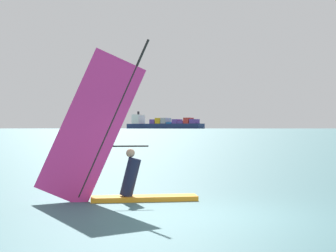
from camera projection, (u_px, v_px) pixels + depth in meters
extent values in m
plane|color=#386066|center=(227.00, 216.00, 9.75)|extent=(4000.00, 4000.00, 0.00)
cube|color=orange|center=(144.00, 198.00, 11.86)|extent=(2.69, 0.85, 0.12)
cylinder|color=black|center=(114.00, 118.00, 11.76)|extent=(1.77, 0.26, 3.94)
cube|color=#D8338C|center=(91.00, 128.00, 11.68)|extent=(2.72, 0.36, 3.95)
cylinder|color=black|center=(121.00, 146.00, 11.78)|extent=(1.35, 0.19, 0.04)
cylinder|color=#191E38|center=(130.00, 177.00, 11.81)|extent=(0.57, 0.38, 1.00)
sphere|color=tan|center=(130.00, 153.00, 11.81)|extent=(0.22, 0.22, 0.22)
cube|color=navy|center=(165.00, 126.00, 859.15)|extent=(140.85, 92.01, 8.87)
cube|color=silver|center=(138.00, 119.00, 884.04)|extent=(24.60, 28.62, 17.08)
cylinder|color=black|center=(138.00, 113.00, 884.08)|extent=(4.00, 4.00, 6.00)
cube|color=#59388C|center=(155.00, 122.00, 868.30)|extent=(20.25, 25.94, 7.80)
cube|color=gold|center=(160.00, 121.00, 863.24)|extent=(20.25, 25.94, 10.40)
cube|color=#99999E|center=(166.00, 121.00, 858.17)|extent=(20.25, 25.94, 10.40)
cube|color=#1E66AD|center=(171.00, 123.00, 853.09)|extent=(20.25, 25.94, 2.60)
cube|color=#59388C|center=(177.00, 121.00, 848.03)|extent=(20.25, 25.94, 7.80)
cube|color=#59388C|center=(183.00, 122.00, 842.96)|extent=(20.25, 25.94, 5.20)
cube|color=red|center=(189.00, 121.00, 837.90)|extent=(20.25, 25.94, 10.40)
cube|color=#59388C|center=(194.00, 121.00, 832.82)|extent=(20.25, 25.94, 7.80)
cube|color=#60665B|center=(294.00, 124.00, 1653.73)|extent=(917.28, 491.10, 26.96)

